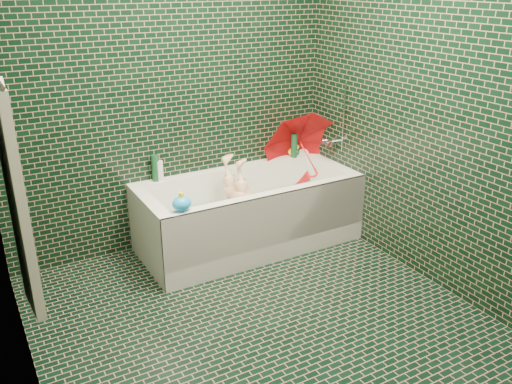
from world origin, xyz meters
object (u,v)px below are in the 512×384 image
bathtub (250,220)px  umbrella (308,157)px  child (242,210)px  rubber_duck (294,151)px  bath_toy (182,203)px

bathtub → umbrella: umbrella is taller
umbrella → bathtub: bearing=-149.6°
child → umbrella: bearing=89.0°
umbrella → rubber_duck: size_ratio=5.69×
bathtub → bath_toy: (-0.67, -0.29, 0.40)m
child → bath_toy: bearing=-72.3°
umbrella → rubber_duck: bearing=107.4°
child → bathtub: bearing=67.1°
umbrella → bath_toy: umbrella is taller
bathtub → umbrella: (0.61, 0.10, 0.40)m
child → rubber_duck: size_ratio=7.52×
rubber_duck → bathtub: bearing=-144.2°
bath_toy → child: bearing=12.4°
bathtub → rubber_duck: size_ratio=14.57×
bath_toy → rubber_duck: bearing=12.0°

